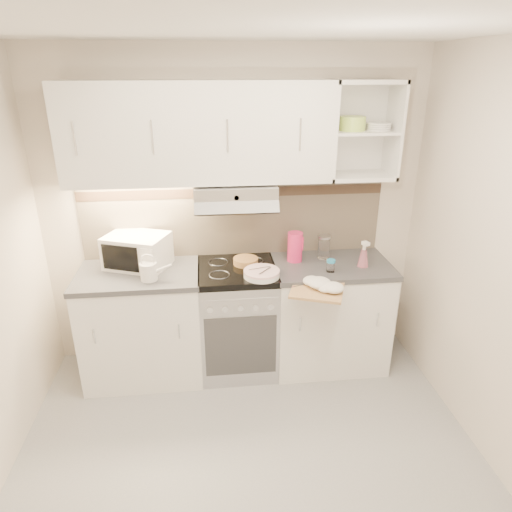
{
  "coord_description": "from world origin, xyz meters",
  "views": [
    {
      "loc": [
        -0.21,
        -2.11,
        2.33
      ],
      "look_at": [
        0.13,
        0.95,
        1.05
      ],
      "focal_mm": 32.0,
      "sensor_mm": 36.0,
      "label": 1
    }
  ],
  "objects_px": {
    "watering_can": "(150,271)",
    "glass_jar": "(324,247)",
    "spray_bottle": "(364,256)",
    "pink_pitcher": "(295,247)",
    "microwave": "(137,251)",
    "electric_range": "(238,318)",
    "plate_stack": "(262,273)",
    "cutting_board": "(317,290)"
  },
  "relations": [
    {
      "from": "microwave",
      "to": "cutting_board",
      "type": "distance_m",
      "value": 1.4
    },
    {
      "from": "plate_stack",
      "to": "cutting_board",
      "type": "relative_size",
      "value": 0.74
    },
    {
      "from": "cutting_board",
      "to": "pink_pitcher",
      "type": "bearing_deg",
      "value": 119.33
    },
    {
      "from": "electric_range",
      "to": "spray_bottle",
      "type": "distance_m",
      "value": 1.11
    },
    {
      "from": "plate_stack",
      "to": "pink_pitcher",
      "type": "height_order",
      "value": "pink_pitcher"
    },
    {
      "from": "pink_pitcher",
      "to": "glass_jar",
      "type": "bearing_deg",
      "value": 21.71
    },
    {
      "from": "microwave",
      "to": "cutting_board",
      "type": "height_order",
      "value": "microwave"
    },
    {
      "from": "spray_bottle",
      "to": "pink_pitcher",
      "type": "bearing_deg",
      "value": 143.2
    },
    {
      "from": "pink_pitcher",
      "to": "glass_jar",
      "type": "distance_m",
      "value": 0.24
    },
    {
      "from": "electric_range",
      "to": "pink_pitcher",
      "type": "bearing_deg",
      "value": 10.45
    },
    {
      "from": "watering_can",
      "to": "glass_jar",
      "type": "relative_size",
      "value": 1.24
    },
    {
      "from": "microwave",
      "to": "plate_stack",
      "type": "height_order",
      "value": "microwave"
    },
    {
      "from": "microwave",
      "to": "plate_stack",
      "type": "xyz_separation_m",
      "value": [
        0.92,
        -0.3,
        -0.1
      ]
    },
    {
      "from": "pink_pitcher",
      "to": "cutting_board",
      "type": "height_order",
      "value": "pink_pitcher"
    },
    {
      "from": "microwave",
      "to": "glass_jar",
      "type": "distance_m",
      "value": 1.46
    },
    {
      "from": "watering_can",
      "to": "spray_bottle",
      "type": "bearing_deg",
      "value": 9.27
    },
    {
      "from": "pink_pitcher",
      "to": "electric_range",
      "type": "bearing_deg",
      "value": -154.48
    },
    {
      "from": "microwave",
      "to": "spray_bottle",
      "type": "distance_m",
      "value": 1.74
    },
    {
      "from": "microwave",
      "to": "watering_can",
      "type": "height_order",
      "value": "microwave"
    },
    {
      "from": "electric_range",
      "to": "microwave",
      "type": "height_order",
      "value": "microwave"
    },
    {
      "from": "electric_range",
      "to": "cutting_board",
      "type": "height_order",
      "value": "electric_range"
    },
    {
      "from": "microwave",
      "to": "watering_can",
      "type": "bearing_deg",
      "value": -44.64
    },
    {
      "from": "glass_jar",
      "to": "electric_range",
      "type": "bearing_deg",
      "value": -170.83
    },
    {
      "from": "microwave",
      "to": "pink_pitcher",
      "type": "distance_m",
      "value": 1.22
    },
    {
      "from": "plate_stack",
      "to": "glass_jar",
      "type": "relative_size",
      "value": 1.39
    },
    {
      "from": "pink_pitcher",
      "to": "glass_jar",
      "type": "relative_size",
      "value": 1.23
    },
    {
      "from": "watering_can",
      "to": "cutting_board",
      "type": "bearing_deg",
      "value": -4.72
    },
    {
      "from": "plate_stack",
      "to": "cutting_board",
      "type": "distance_m",
      "value": 0.43
    },
    {
      "from": "electric_range",
      "to": "plate_stack",
      "type": "distance_m",
      "value": 0.54
    },
    {
      "from": "microwave",
      "to": "watering_can",
      "type": "xyz_separation_m",
      "value": [
        0.11,
        -0.26,
        -0.05
      ]
    },
    {
      "from": "pink_pitcher",
      "to": "glass_jar",
      "type": "height_order",
      "value": "pink_pitcher"
    },
    {
      "from": "electric_range",
      "to": "spray_bottle",
      "type": "bearing_deg",
      "value": -4.61
    },
    {
      "from": "cutting_board",
      "to": "spray_bottle",
      "type": "bearing_deg",
      "value": 56.29
    },
    {
      "from": "spray_bottle",
      "to": "plate_stack",
      "type": "bearing_deg",
      "value": 168.48
    },
    {
      "from": "glass_jar",
      "to": "cutting_board",
      "type": "bearing_deg",
      "value": -108.42
    },
    {
      "from": "plate_stack",
      "to": "pink_pitcher",
      "type": "distance_m",
      "value": 0.41
    },
    {
      "from": "watering_can",
      "to": "plate_stack",
      "type": "xyz_separation_m",
      "value": [
        0.81,
        -0.03,
        -0.05
      ]
    },
    {
      "from": "microwave",
      "to": "glass_jar",
      "type": "height_order",
      "value": "microwave"
    },
    {
      "from": "electric_range",
      "to": "microwave",
      "type": "xyz_separation_m",
      "value": [
        -0.75,
        0.12,
        0.58
      ]
    },
    {
      "from": "microwave",
      "to": "pink_pitcher",
      "type": "relative_size",
      "value": 2.28
    },
    {
      "from": "watering_can",
      "to": "pink_pitcher",
      "type": "bearing_deg",
      "value": 18.72
    },
    {
      "from": "electric_range",
      "to": "glass_jar",
      "type": "relative_size",
      "value": 4.69
    }
  ]
}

